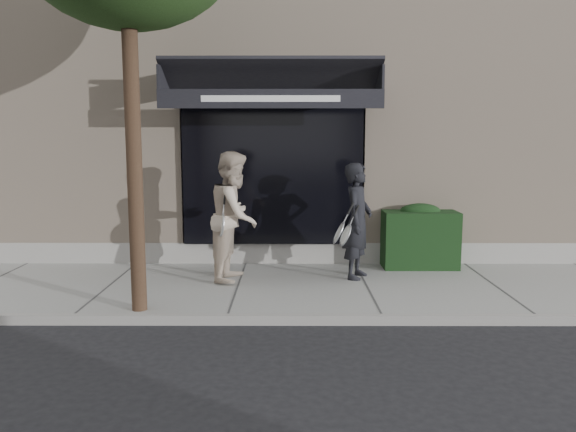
{
  "coord_description": "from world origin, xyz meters",
  "views": [
    {
      "loc": [
        -1.19,
        -8.54,
        2.38
      ],
      "look_at": [
        -1.22,
        0.6,
        1.12
      ],
      "focal_mm": 35.0,
      "sensor_mm": 36.0,
      "label": 1
    }
  ],
  "objects": [
    {
      "name": "pedestrian_back",
      "position": [
        -2.08,
        0.35,
        1.15
      ],
      "size": [
        0.92,
        1.11,
        2.07
      ],
      "color": "#C1AE9A",
      "rests_on": "sidewalk"
    },
    {
      "name": "sidewalk",
      "position": [
        0.0,
        0.0,
        0.06
      ],
      "size": [
        20.0,
        3.0,
        0.12
      ],
      "primitive_type": "cube",
      "color": "gray",
      "rests_on": "ground"
    },
    {
      "name": "building_facade",
      "position": [
        -0.01,
        4.96,
        2.74
      ],
      "size": [
        14.3,
        8.04,
        5.64
      ],
      "color": "beige",
      "rests_on": "ground"
    },
    {
      "name": "pedestrian_front",
      "position": [
        -0.1,
        0.46,
        1.06
      ],
      "size": [
        0.77,
        0.94,
        1.88
      ],
      "color": "black",
      "rests_on": "sidewalk"
    },
    {
      "name": "ground",
      "position": [
        0.0,
        0.0,
        0.0
      ],
      "size": [
        80.0,
        80.0,
        0.0
      ],
      "primitive_type": "plane",
      "color": "black",
      "rests_on": "ground"
    },
    {
      "name": "curb",
      "position": [
        0.0,
        -1.55,
        0.07
      ],
      "size": [
        20.0,
        0.1,
        0.14
      ],
      "primitive_type": "cube",
      "color": "gray",
      "rests_on": "ground"
    },
    {
      "name": "hedge",
      "position": [
        1.1,
        1.25,
        0.66
      ],
      "size": [
        1.3,
        0.7,
        1.14
      ],
      "color": "black",
      "rests_on": "sidewalk"
    }
  ]
}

